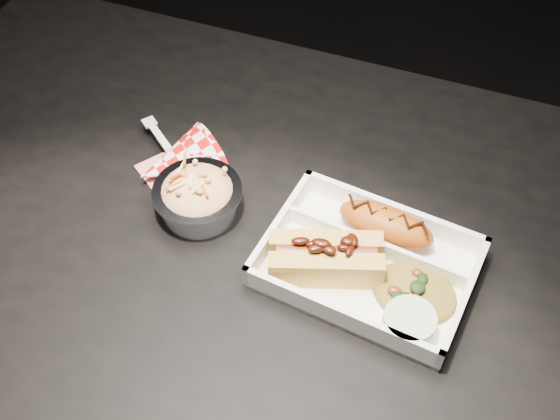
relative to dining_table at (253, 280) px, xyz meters
The scene contains 8 objects.
dining_table is the anchor object (origin of this frame).
food_tray 0.18m from the dining_table, ahead, with size 0.27×0.21×0.04m.
fried_pastry 0.21m from the dining_table, 21.58° to the left, with size 0.13×0.05×0.04m, color #AA5011.
hotdog 0.16m from the dining_table, ahead, with size 0.15×0.10×0.06m.
fried_rice_mound 0.24m from the dining_table, ahead, with size 0.10×0.08×0.03m, color olive.
cupcake_liner 0.25m from the dining_table, 15.90° to the right, with size 0.06×0.06×0.03m, color #BBDBA5.
foil_coleslaw_cup 0.15m from the dining_table, 164.63° to the left, with size 0.12×0.12×0.07m.
napkin_fork 0.19m from the dining_table, 151.46° to the left, with size 0.16×0.15×0.10m.
Camera 1 is at (0.23, -0.49, 1.47)m, focal length 45.00 mm.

